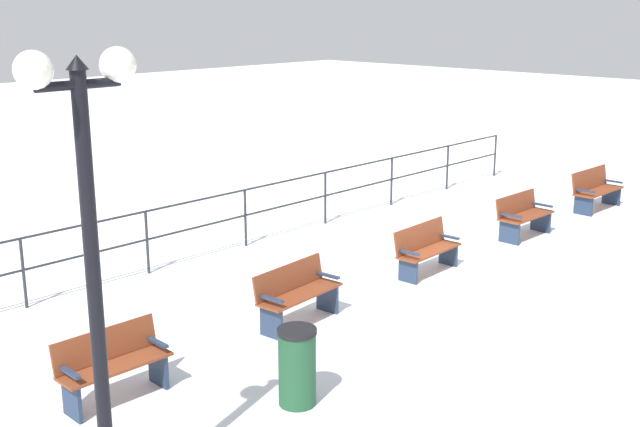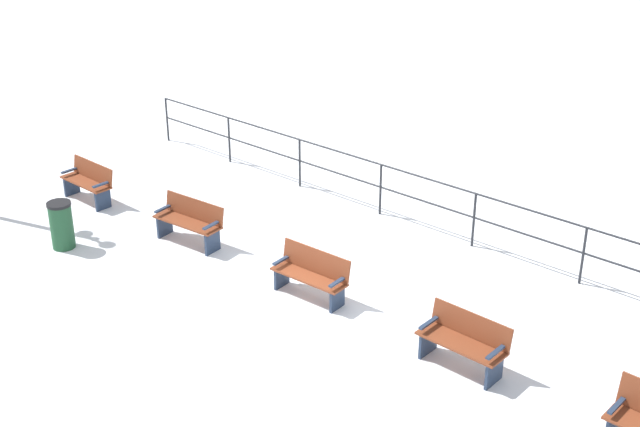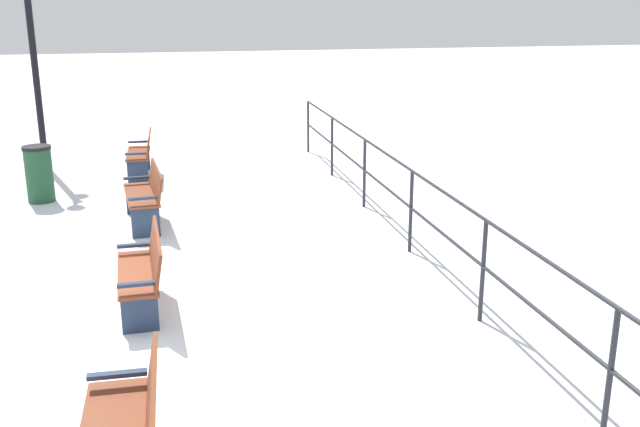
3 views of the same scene
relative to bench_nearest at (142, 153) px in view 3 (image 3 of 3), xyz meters
name	(u,v)px [view 3 (image 3 of 3)]	position (x,y,z in m)	size (l,w,h in m)	color
ground_plane	(130,309)	(0.10, 6.45, -0.47)	(80.00, 80.00, 0.00)	white
bench_nearest	(142,153)	(0.00, 0.00, 0.00)	(0.51, 1.39, 0.87)	brown
bench_second	(146,195)	(-0.10, 3.22, 0.01)	(0.63, 1.54, 0.89)	brown
bench_third	(144,270)	(-0.09, 6.44, -0.01)	(0.54, 1.49, 0.87)	brown
lamppost_near	(29,14)	(1.98, -1.29, 2.60)	(0.31, 1.06, 4.32)	black
waterfront_railing	(443,221)	(-3.64, 6.45, 0.32)	(0.05, 16.17, 1.16)	#26282D
trash_bin	(39,174)	(1.69, 1.46, 0.02)	(0.47, 0.47, 0.97)	#1E4C2D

